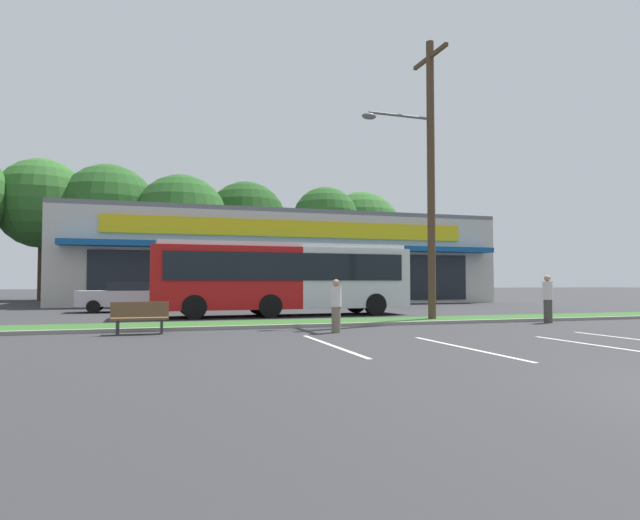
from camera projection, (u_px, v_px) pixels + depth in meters
grass_median at (380, 321)px, 19.92m from camera, size 56.00×2.20×0.12m
curb_lip at (394, 324)px, 18.75m from camera, size 56.00×0.24×0.12m
parking_stripe_0 at (332, 345)px, 12.78m from camera, size 0.12×4.80×0.01m
parking_stripe_1 at (466, 348)px, 12.29m from camera, size 0.12×4.80×0.01m
parking_stripe_2 at (606, 347)px, 12.53m from camera, size 0.12×4.80×0.01m
storefront_building at (277, 260)px, 41.33m from camera, size 30.77×13.32×6.49m
tree_left at (42, 204)px, 44.82m from camera, size 7.51×7.51×11.89m
tree_mid_left at (108, 213)px, 46.03m from camera, size 8.38×8.38×11.67m
tree_mid at (181, 221)px, 46.00m from camera, size 8.05×8.05×10.78m
tree_mid_right at (246, 222)px, 51.10m from camera, size 7.70×7.70×11.13m
tree_right at (325, 220)px, 49.65m from camera, size 6.13×6.13×10.37m
tree_far_right at (361, 231)px, 52.94m from camera, size 7.85×7.85×10.47m
utility_pole at (428, 171)px, 20.52m from camera, size 3.03×2.40×10.88m
city_bus at (283, 277)px, 24.11m from camera, size 11.59×2.85×3.25m
bus_stop_bench at (140, 317)px, 15.47m from camera, size 1.60×0.45×0.95m
car_0 at (126, 296)px, 27.14m from camera, size 4.53×2.02×1.54m
pedestrian_near_bench at (548, 299)px, 19.86m from camera, size 0.36×0.36×1.78m
pedestrian_by_pole at (336, 306)px, 16.04m from camera, size 0.32×0.32×1.60m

